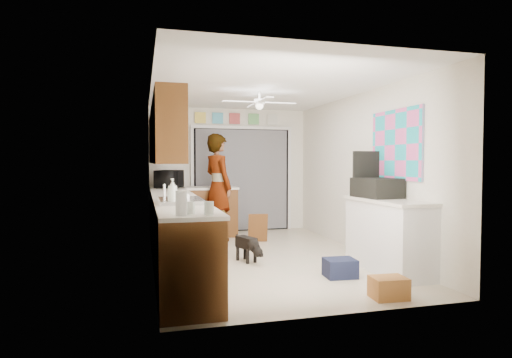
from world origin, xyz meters
TOP-DOWN VIEW (x-y plane):
  - floor at (0.00, 0.00)m, footprint 5.00×5.00m
  - ceiling at (0.00, 0.00)m, footprint 5.00×5.00m
  - wall_back at (0.00, 2.50)m, footprint 3.20×0.00m
  - wall_front at (0.00, -2.50)m, footprint 3.20×0.00m
  - wall_left at (-1.60, 0.00)m, footprint 0.00×5.00m
  - wall_right at (1.60, 0.00)m, footprint 0.00×5.00m
  - left_base_cabinets at (-1.30, 0.00)m, footprint 0.60×4.80m
  - left_countertop at (-1.29, 0.00)m, footprint 0.62×4.80m
  - upper_cabinets at (-1.44, 0.20)m, footprint 0.32×4.00m
  - sink_basin at (-1.29, -1.00)m, footprint 0.50×0.76m
  - faucet at (-1.48, -1.00)m, footprint 0.03×0.03m
  - peninsula_base at (-0.50, 2.00)m, footprint 1.00×0.60m
  - peninsula_top at (-0.50, 2.00)m, footprint 1.04×0.64m
  - back_opening_recess at (0.25, 2.47)m, footprint 2.00×0.06m
  - curtain_panel at (0.25, 2.43)m, footprint 1.90×0.03m
  - door_trim_left at (-0.77, 2.44)m, footprint 0.06×0.04m
  - door_trim_right at (1.27, 2.44)m, footprint 0.06×0.04m
  - door_trim_head at (0.25, 2.44)m, footprint 2.10×0.04m
  - header_frame_0 at (-0.60, 2.47)m, footprint 0.22×0.02m
  - header_frame_1 at (-0.25, 2.47)m, footprint 0.22×0.02m
  - header_frame_2 at (0.10, 2.47)m, footprint 0.22×0.02m
  - header_frame_3 at (0.50, 2.47)m, footprint 0.22×0.02m
  - header_frame_4 at (0.90, 2.47)m, footprint 0.22×0.02m
  - route66_sign at (-0.95, 2.47)m, footprint 0.22×0.02m
  - right_counter_base at (1.35, -1.20)m, footprint 0.50×1.40m
  - right_counter_top at (1.34, -1.20)m, footprint 0.54×1.44m
  - abstract_painting at (1.58, -1.00)m, footprint 0.03×1.15m
  - ceiling_fan at (0.00, 0.20)m, footprint 1.14×1.14m
  - microwave at (-1.25, 1.92)m, footprint 0.58×0.69m
  - soap_bottle at (-1.40, -1.27)m, footprint 0.15×0.15m
  - cup at (-1.26, -1.04)m, footprint 0.15×0.15m
  - jar_a at (-1.15, -2.25)m, footprint 0.11×0.11m
  - jar_b at (-1.30, -2.14)m, footprint 0.10×0.10m
  - paper_towel_roll at (-1.39, -2.25)m, footprint 0.12×0.12m
  - suitcase at (1.32, -0.96)m, footprint 0.51×0.65m
  - suitcase_rim at (1.32, -0.96)m, footprint 0.49×0.61m
  - suitcase_lid at (1.32, -0.67)m, footprint 0.42×0.06m
  - cardboard_box at (0.74, -2.20)m, footprint 0.38×0.29m
  - navy_crate at (0.62, -1.32)m, footprint 0.39×0.34m
  - cabinet_door_panel at (0.23, 1.14)m, footprint 0.36×0.18m
  - man at (-0.40, 1.55)m, footprint 0.68×0.82m
  - dog at (-0.31, -0.21)m, footprint 0.38×0.55m

SIDE VIEW (x-z plane):
  - floor at x=0.00m, z-range 0.00..0.00m
  - cardboard_box at x=0.74m, z-range 0.00..0.22m
  - navy_crate at x=0.62m, z-range 0.00..0.23m
  - dog at x=-0.31m, z-range 0.00..0.40m
  - cabinet_door_panel at x=0.23m, z-range 0.00..0.51m
  - left_base_cabinets at x=-1.30m, z-range 0.00..0.90m
  - peninsula_base at x=-0.50m, z-range 0.00..0.90m
  - right_counter_base at x=1.35m, z-range 0.00..0.90m
  - left_countertop at x=-1.29m, z-range 0.90..0.94m
  - peninsula_top at x=-0.50m, z-range 0.90..0.94m
  - right_counter_top at x=1.34m, z-range 0.90..0.94m
  - sink_basin at x=-1.29m, z-range 0.92..0.98m
  - suitcase_rim at x=1.32m, z-range 0.95..0.97m
  - man at x=-0.40m, z-range 0.00..1.93m
  - cup at x=-1.26m, z-range 0.94..1.04m
  - jar_b at x=-1.30m, z-range 0.94..1.05m
  - jar_a at x=-1.15m, z-range 0.94..1.06m
  - faucet at x=-1.48m, z-range 0.94..1.16m
  - back_opening_recess at x=0.25m, z-range 0.00..2.10m
  - door_trim_left at x=-0.77m, z-range 0.00..2.10m
  - door_trim_right at x=1.27m, z-range 0.00..2.10m
  - curtain_panel at x=0.25m, z-range 0.03..2.08m
  - paper_towel_roll at x=-1.39m, z-range 0.94..1.17m
  - suitcase at x=1.32m, z-range 0.94..1.20m
  - soap_bottle at x=-1.40m, z-range 0.94..1.24m
  - microwave at x=-1.25m, z-range 0.94..1.27m
  - wall_back at x=0.00m, z-range -0.35..2.85m
  - wall_front at x=0.00m, z-range -0.35..2.85m
  - wall_left at x=-1.60m, z-range -1.25..3.75m
  - wall_right at x=1.60m, z-range -1.25..3.75m
  - suitcase_lid at x=1.32m, z-range 1.07..1.57m
  - abstract_painting at x=1.58m, z-range 1.17..2.12m
  - upper_cabinets at x=-1.44m, z-range 1.40..2.20m
  - door_trim_head at x=0.25m, z-range 2.09..2.15m
  - header_frame_0 at x=-0.60m, z-range 2.19..2.41m
  - header_frame_1 at x=-0.25m, z-range 2.19..2.41m
  - header_frame_2 at x=0.10m, z-range 2.19..2.41m
  - header_frame_3 at x=0.50m, z-range 2.19..2.41m
  - header_frame_4 at x=0.90m, z-range 2.19..2.41m
  - route66_sign at x=-0.95m, z-range 2.17..2.43m
  - ceiling_fan at x=0.00m, z-range 2.20..2.44m
  - ceiling at x=0.00m, z-range 2.50..2.50m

